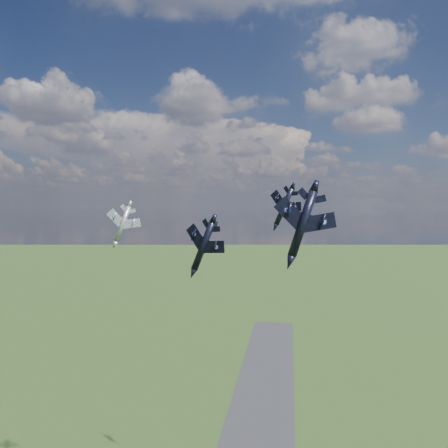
% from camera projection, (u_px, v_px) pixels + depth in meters
% --- Properties ---
extents(jet_lead_navy, '(15.43, 17.48, 7.04)m').
position_uv_depth(jet_lead_navy, '(203.00, 246.00, 87.33)').
color(jet_lead_navy, black).
extents(jet_right_navy, '(13.13, 17.12, 6.90)m').
position_uv_depth(jet_right_navy, '(303.00, 224.00, 76.44)').
color(jet_right_navy, black).
extents(jet_high_navy, '(14.31, 16.02, 6.47)m').
position_uv_depth(jet_high_navy, '(284.00, 206.00, 106.43)').
color(jet_high_navy, black).
extents(jet_left_silver, '(12.56, 14.61, 5.50)m').
position_uv_depth(jet_left_silver, '(123.00, 224.00, 104.41)').
color(jet_left_silver, gray).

